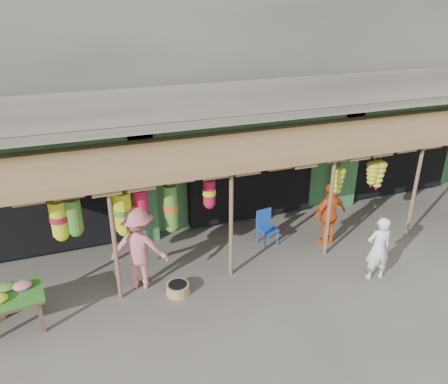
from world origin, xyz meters
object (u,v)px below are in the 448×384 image
object	(u,v)px
person_vendor	(329,214)
person_shopper	(139,248)
flower_table	(0,299)
blue_chair	(266,225)
person_front	(378,248)

from	to	relation	value
person_vendor	person_shopper	size ratio (longest dim) A/B	0.87
flower_table	person_vendor	bearing A→B (deg)	-1.41
flower_table	person_shopper	bearing A→B (deg)	4.87
blue_chair	person_shopper	bearing A→B (deg)	-175.88
blue_chair	person_front	xyz separation A→B (m)	(1.66, -2.26, 0.26)
flower_table	person_vendor	world-z (taller)	person_vendor
person_vendor	blue_chair	bearing A→B (deg)	-28.24
person_front	person_shopper	bearing A→B (deg)	-8.09
person_front	person_vendor	world-z (taller)	person_vendor
person_shopper	flower_table	bearing A→B (deg)	33.94
person_front	person_shopper	size ratio (longest dim) A/B	0.80
person_vendor	person_shopper	bearing A→B (deg)	-4.95
flower_table	person_front	distance (m)	7.77
person_front	person_vendor	size ratio (longest dim) A/B	0.92
blue_chair	person_shopper	xyz separation A→B (m)	(-3.35, -0.73, 0.45)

